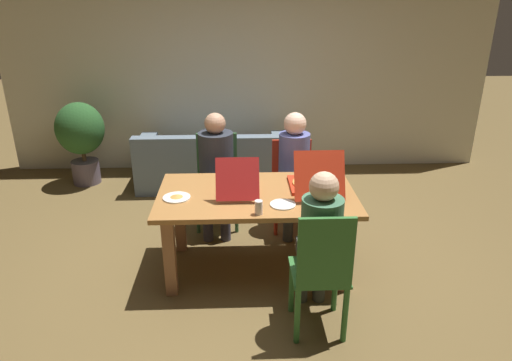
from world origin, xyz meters
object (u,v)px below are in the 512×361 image
at_px(plate_0, 177,197).
at_px(couch, 214,165).
at_px(person_0, 295,164).
at_px(chair_2, 321,272).
at_px(chair_1, 217,174).
at_px(person_2, 319,237).
at_px(plate_1, 283,205).
at_px(pizza_box_1, 238,186).
at_px(drinking_glass_0, 314,199).
at_px(person_1, 216,163).
at_px(potted_plant, 81,134).
at_px(drinking_glass_1, 258,207).
at_px(dining_table, 256,206).
at_px(chair_0, 292,179).
at_px(pizza_box_0, 314,183).

distance_m(plate_0, couch, 2.10).
height_order(person_0, chair_2, person_0).
xyz_separation_m(chair_1, chair_2, (0.78, -1.84, -0.01)).
distance_m(person_2, plate_1, 0.53).
distance_m(pizza_box_1, couch, 1.99).
bearing_deg(chair_1, person_0, -15.36).
height_order(pizza_box_1, drinking_glass_0, pizza_box_1).
height_order(person_1, potted_plant, person_1).
distance_m(plate_0, plate_1, 0.88).
relative_size(pizza_box_1, drinking_glass_0, 4.80).
xyz_separation_m(chair_2, drinking_glass_1, (-0.42, 0.49, 0.26)).
bearing_deg(couch, person_1, -85.77).
height_order(dining_table, chair_0, chair_0).
height_order(pizza_box_1, couch, pizza_box_1).
bearing_deg(potted_plant, drinking_glass_0, -42.41).
distance_m(pizza_box_1, plate_0, 0.52).
bearing_deg(person_2, plate_1, 113.55).
bearing_deg(person_0, drinking_glass_1, -110.03).
distance_m(drinking_glass_0, drinking_glass_1, 0.48).
xyz_separation_m(chair_0, potted_plant, (-2.54, 1.21, 0.15)).
bearing_deg(pizza_box_1, chair_0, 55.77).
relative_size(dining_table, drinking_glass_0, 16.24).
bearing_deg(pizza_box_0, drinking_glass_0, -98.61).
height_order(pizza_box_0, couch, pizza_box_0).
bearing_deg(drinking_glass_0, dining_table, 150.80).
height_order(person_2, drinking_glass_1, person_2).
bearing_deg(person_0, potted_plant, 151.75).
bearing_deg(person_1, person_0, -4.42).
xyz_separation_m(dining_table, plate_0, (-0.66, -0.08, 0.13)).
bearing_deg(couch, chair_1, -85.12).
xyz_separation_m(chair_1, potted_plant, (-1.75, 1.15, 0.11)).
bearing_deg(person_0, plate_1, -102.03).
bearing_deg(drinking_glass_1, pizza_box_1, 108.77).
xyz_separation_m(person_2, pizza_box_0, (0.09, 0.81, 0.08)).
relative_size(person_2, pizza_box_0, 2.11).
height_order(person_0, drinking_glass_0, person_0).
height_order(pizza_box_0, plate_0, pizza_box_0).
xyz_separation_m(pizza_box_1, plate_0, (-0.50, -0.13, -0.04)).
distance_m(plate_1, potted_plant, 3.31).
bearing_deg(chair_2, pizza_box_0, 84.79).
relative_size(person_0, plate_0, 5.40).
relative_size(drinking_glass_0, drinking_glass_1, 0.92).
distance_m(drinking_glass_0, potted_plant, 3.49).
relative_size(drinking_glass_0, potted_plant, 0.10).
bearing_deg(person_2, plate_0, 148.66).
height_order(chair_1, chair_2, chair_2).
bearing_deg(chair_2, plate_0, 143.06).
distance_m(chair_2, drinking_glass_1, 0.69).
height_order(couch, potted_plant, potted_plant).
height_order(dining_table, couch, dining_table).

